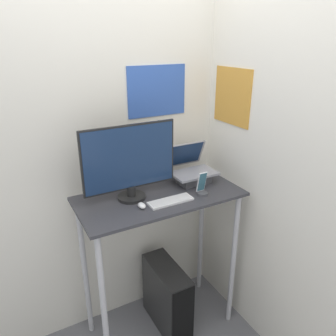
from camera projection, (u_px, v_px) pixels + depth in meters
The scene contains 9 objects.
wall_back at pixel (138, 155), 2.37m from camera, with size 6.00×0.06×2.60m.
wall_side_right at pixel (262, 167), 2.16m from camera, with size 0.06×6.00×2.60m.
desk at pixel (160, 223), 2.23m from camera, with size 1.09×0.52×1.13m.
laptop at pixel (192, 172), 2.33m from camera, with size 0.31×0.28×0.27m.
monitor at pixel (130, 163), 2.02m from camera, with size 0.61×0.18×0.49m.
keyboard at pixel (171, 201), 2.06m from camera, with size 0.29×0.10×0.02m.
mouse at pixel (142, 206), 1.99m from camera, with size 0.04×0.07×0.03m.
cell_phone at pixel (202, 187), 2.15m from camera, with size 0.07×0.07×0.16m.
computer_tower at pixel (167, 297), 2.48m from camera, with size 0.19×0.48×0.53m.
Camera 1 is at (-0.88, -1.46, 2.10)m, focal length 35.00 mm.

